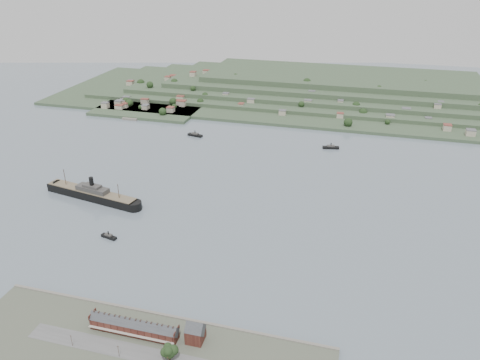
% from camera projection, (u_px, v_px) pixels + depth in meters
% --- Properties ---
extents(ground, '(1400.00, 1400.00, 0.00)m').
position_uv_depth(ground, '(230.00, 207.00, 425.40)').
color(ground, slate).
rests_on(ground, ground).
extents(terrace_row, '(55.60, 9.80, 11.07)m').
position_uv_depth(terrace_row, '(134.00, 327.00, 278.73)').
color(terrace_row, '#471F19').
rests_on(terrace_row, ground).
extents(gabled_building, '(10.40, 10.18, 14.09)m').
position_uv_depth(gabled_building, '(195.00, 332.00, 272.73)').
color(gabled_building, '#471F19').
rests_on(gabled_building, ground).
extents(far_peninsula, '(760.00, 309.00, 30.00)m').
position_uv_depth(far_peninsula, '(315.00, 89.00, 755.39)').
color(far_peninsula, '#395236').
rests_on(far_peninsula, ground).
extents(steamship, '(111.38, 31.51, 26.87)m').
position_uv_depth(steamship, '(89.00, 193.00, 439.45)').
color(steamship, black).
rests_on(steamship, ground).
extents(tugboat, '(14.51, 6.86, 6.31)m').
position_uv_depth(tugboat, '(109.00, 236.00, 378.22)').
color(tugboat, black).
rests_on(tugboat, ground).
extents(ferry_west, '(20.27, 9.28, 7.34)m').
position_uv_depth(ferry_west, '(195.00, 135.00, 591.99)').
color(ferry_west, black).
rests_on(ferry_west, ground).
extents(ferry_east, '(19.91, 9.09, 7.21)m').
position_uv_depth(ferry_east, '(331.00, 147.00, 553.84)').
color(ferry_east, black).
rests_on(ferry_east, ground).
extents(fig_tree, '(9.65, 8.36, 10.77)m').
position_uv_depth(fig_tree, '(169.00, 351.00, 259.11)').
color(fig_tree, '#3E2A1C').
rests_on(fig_tree, ground).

